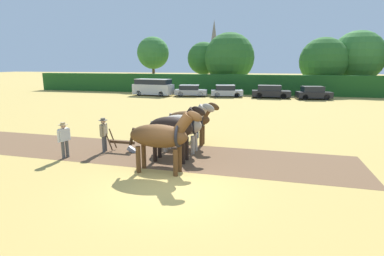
% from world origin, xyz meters
% --- Properties ---
extents(ground_plane, '(240.00, 240.00, 0.00)m').
position_xyz_m(ground_plane, '(0.00, 0.00, 0.00)').
color(ground_plane, tan).
extents(plowed_furrow_strip, '(22.71, 4.31, 0.01)m').
position_xyz_m(plowed_furrow_strip, '(-4.16, 3.50, 0.00)').
color(plowed_furrow_strip, brown).
rests_on(plowed_furrow_strip, ground).
extents(hedgerow, '(61.65, 1.37, 2.62)m').
position_xyz_m(hedgerow, '(0.00, 32.13, 1.31)').
color(hedgerow, '#1E511E').
rests_on(hedgerow, ground).
extents(tree_far_left, '(5.10, 5.10, 8.29)m').
position_xyz_m(tree_far_left, '(-14.75, 37.63, 5.72)').
color(tree_far_left, brown).
rests_on(tree_far_left, ground).
extents(tree_left, '(5.10, 5.10, 7.43)m').
position_xyz_m(tree_left, '(-6.69, 38.84, 4.86)').
color(tree_left, brown).
rests_on(tree_left, ground).
extents(tree_center_left, '(7.50, 7.50, 8.67)m').
position_xyz_m(tree_center_left, '(-2.45, 37.50, 4.91)').
color(tree_center_left, brown).
rests_on(tree_center_left, ground).
extents(tree_center, '(6.52, 6.52, 7.68)m').
position_xyz_m(tree_center, '(10.80, 37.05, 4.42)').
color(tree_center, '#423323').
rests_on(tree_center, ground).
extents(tree_center_right, '(7.31, 7.31, 8.65)m').
position_xyz_m(tree_center_right, '(15.60, 38.89, 4.99)').
color(tree_center_right, '#423323').
rests_on(tree_center_right, ground).
extents(church_spire, '(2.42, 2.42, 15.70)m').
position_xyz_m(church_spire, '(-11.21, 75.24, 8.21)').
color(church_spire, gray).
rests_on(church_spire, ground).
extents(draft_horse_lead_left, '(2.98, 0.97, 2.51)m').
position_xyz_m(draft_horse_lead_left, '(-0.68, 1.30, 1.43)').
color(draft_horse_lead_left, '#513319').
rests_on(draft_horse_lead_left, ground).
extents(draft_horse_lead_right, '(2.61, 1.02, 2.48)m').
position_xyz_m(draft_horse_lead_right, '(-0.67, 2.72, 1.44)').
color(draft_horse_lead_right, black).
rests_on(draft_horse_lead_right, ground).
extents(draft_horse_trail_left, '(2.78, 1.05, 2.42)m').
position_xyz_m(draft_horse_trail_left, '(-0.63, 4.14, 1.30)').
color(draft_horse_trail_left, '#B2A38E').
rests_on(draft_horse_trail_left, ground).
extents(draft_horse_trail_right, '(2.84, 0.89, 2.28)m').
position_xyz_m(draft_horse_trail_right, '(-0.61, 5.56, 1.30)').
color(draft_horse_trail_right, '#513319').
rests_on(draft_horse_trail_right, ground).
extents(plow, '(1.54, 0.47, 1.13)m').
position_xyz_m(plow, '(-3.33, 3.48, 0.31)').
color(plow, '#4C331E').
rests_on(plow, ground).
extents(farmer_at_plow, '(0.40, 0.63, 1.62)m').
position_xyz_m(farmer_at_plow, '(-4.23, 3.25, 0.93)').
color(farmer_at_plow, '#4C4C4C').
rests_on(farmer_at_plow, ground).
extents(farmer_beside_team, '(0.34, 0.64, 1.67)m').
position_xyz_m(farmer_beside_team, '(-0.59, 7.04, 0.97)').
color(farmer_beside_team, '#28334C').
rests_on(farmer_beside_team, ground).
extents(farmer_onlooker_left, '(0.40, 0.61, 1.60)m').
position_xyz_m(farmer_onlooker_left, '(-5.43, 2.00, 0.92)').
color(farmer_onlooker_left, '#4C4C4C').
rests_on(farmer_onlooker_left, ground).
extents(parked_van, '(5.37, 2.66, 2.13)m').
position_xyz_m(parked_van, '(-11.04, 27.59, 1.09)').
color(parked_van, '#BCBCC1').
rests_on(parked_van, ground).
extents(parked_car_left, '(4.24, 2.29, 1.42)m').
position_xyz_m(parked_car_left, '(-6.16, 28.02, 0.69)').
color(parked_car_left, '#9E9EA8').
rests_on(parked_car_left, ground).
extents(parked_car_center_left, '(4.17, 2.49, 1.48)m').
position_xyz_m(parked_car_center_left, '(-1.66, 28.36, 0.71)').
color(parked_car_center_left, '#A8A8B2').
rests_on(parked_car_center_left, ground).
extents(parked_car_center, '(4.56, 2.00, 1.52)m').
position_xyz_m(parked_car_center, '(3.69, 28.38, 0.74)').
color(parked_car_center, black).
rests_on(parked_car_center, ground).
extents(parked_car_center_right, '(4.09, 2.42, 1.51)m').
position_xyz_m(parked_car_center_right, '(8.51, 28.09, 0.72)').
color(parked_car_center_right, black).
rests_on(parked_car_center_right, ground).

